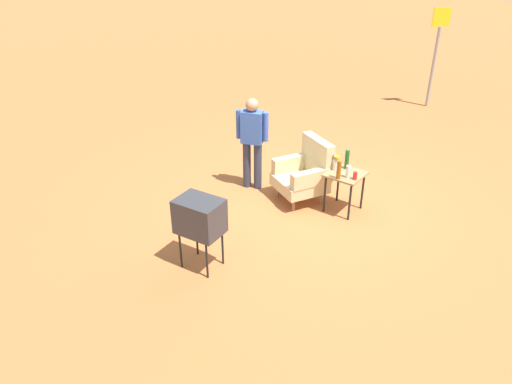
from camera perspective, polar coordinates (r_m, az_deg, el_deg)
name	(u,v)px	position (r m, az deg, el deg)	size (l,w,h in m)	color
ground_plane	(313,203)	(8.30, 6.68, -1.28)	(60.00, 60.00, 0.00)	#AD6033
armchair	(305,172)	(8.20, 5.81, 2.30)	(1.03, 1.04, 1.06)	#937047
side_table	(345,179)	(7.91, 10.40, 1.50)	(0.56, 0.56, 0.67)	black
tv_on_stand	(200,217)	(6.40, -6.61, -2.90)	(0.64, 0.50, 1.03)	black
person_standing	(252,138)	(8.36, -0.45, 6.32)	(0.54, 0.33, 1.64)	#2D3347
road_sign	(436,52)	(13.33, 20.30, 15.10)	(0.33, 0.33, 2.44)	gray
soda_can_red	(355,176)	(7.68, 11.54, 1.89)	(0.07, 0.07, 0.12)	red
bottle_short_clear	(348,172)	(7.70, 10.74, 2.36)	(0.06, 0.06, 0.20)	silver
bottle_wine_green	(347,159)	(7.97, 10.62, 3.78)	(0.07, 0.07, 0.32)	#1E5623
bottle_tall_amber	(339,170)	(7.61, 9.68, 2.58)	(0.07, 0.07, 0.30)	brown
flower_vase	(336,161)	(7.89, 9.32, 3.56)	(0.15, 0.10, 0.27)	silver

